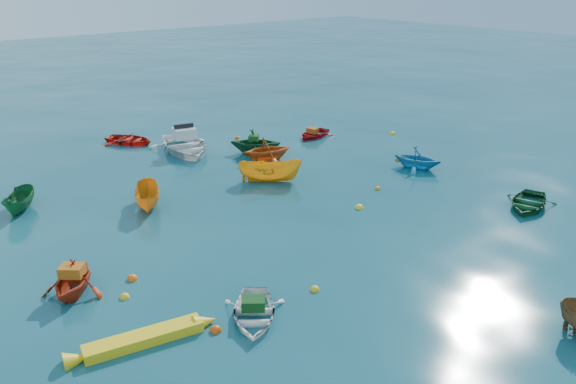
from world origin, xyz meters
TOP-DOWN VIEW (x-y plane):
  - ground at (0.00, 0.00)m, footprint 160.00×160.00m
  - dinghy_white_near at (-6.91, -1.59)m, footprint 3.26×3.38m
  - dinghy_orange_w at (-10.61, 3.37)m, footprint 3.18×3.21m
  - sampan_yellow_mid at (0.89, 7.48)m, footprint 3.22×3.03m
  - dinghy_green_e at (7.74, -2.60)m, footprint 3.60×3.03m
  - dinghy_cyan_se at (8.18, 3.96)m, footprint 2.92×3.12m
  - sampan_orange_n at (-5.34, 8.44)m, footprint 2.33×3.07m
  - dinghy_green_n at (3.14, 11.68)m, footprint 3.81×3.79m
  - dinghy_red_ne at (8.04, 12.05)m, footprint 3.11×2.56m
  - dinghy_red_far at (-1.63, 18.26)m, footprint 3.47×3.81m
  - dinghy_orange_far at (2.81, 10.19)m, footprint 3.36×3.11m
  - sampan_green_far at (-9.89, 11.70)m, footprint 2.28×2.70m
  - kayak_yellow at (-10.05, -0.56)m, footprint 4.14×1.43m
  - motorboat_white at (0.09, 14.48)m, footprint 4.48×5.51m
  - tarp_green_a at (-6.85, -1.52)m, footprint 0.90×0.87m
  - tarp_orange_a at (-10.58, 3.41)m, footprint 0.94×0.92m
  - tarp_green_b at (3.07, 11.75)m, footprint 0.90×0.90m
  - tarp_orange_b at (7.94, 12.03)m, footprint 0.66×0.77m
  - buoy_or_a at (-8.17, -1.40)m, footprint 0.36×0.36m
  - buoy_ye_a at (-4.38, -1.62)m, footprint 0.32×0.32m
  - buoy_or_b at (4.25, 3.25)m, footprint 0.29×0.29m
  - buoy_ye_b at (-9.46, 2.05)m, footprint 0.33×0.33m
  - buoy_or_c at (-8.75, 2.97)m, footprint 0.37×0.37m
  - buoy_ye_c at (1.83, 2.20)m, footprint 0.39×0.39m
  - buoy_or_d at (8.52, 5.49)m, footprint 0.38×0.38m
  - buoy_or_e at (4.06, 14.86)m, footprint 0.32×0.32m
  - buoy_ye_e at (12.44, 9.21)m, footprint 0.37×0.37m

SIDE VIEW (x-z plane):
  - ground at x=0.00m, z-range 0.00..0.00m
  - dinghy_white_near at x=-6.91m, z-range -0.29..0.29m
  - dinghy_orange_w at x=-10.61m, z-range -0.64..0.64m
  - sampan_yellow_mid at x=0.89m, z-range -0.62..0.62m
  - dinghy_green_e at x=7.74m, z-range -0.32..0.32m
  - dinghy_cyan_se at x=8.18m, z-range -0.66..0.66m
  - sampan_orange_n at x=-5.34m, z-range -0.56..0.56m
  - dinghy_green_n at x=3.14m, z-range -0.76..0.76m
  - dinghy_red_ne at x=8.04m, z-range -0.28..0.28m
  - dinghy_red_far at x=-1.63m, z-range -0.32..0.32m
  - dinghy_orange_far at x=2.81m, z-range -0.73..0.73m
  - sampan_green_far at x=-9.89m, z-range -0.50..0.50m
  - kayak_yellow at x=-10.05m, z-range -0.21..0.21m
  - motorboat_white at x=0.09m, z-range -0.80..0.80m
  - buoy_or_a at x=-8.17m, z-range -0.18..0.18m
  - buoy_ye_a at x=-4.38m, z-range -0.16..0.16m
  - buoy_or_b at x=4.25m, z-range -0.15..0.15m
  - buoy_ye_b at x=-9.46m, z-range -0.16..0.16m
  - buoy_or_c at x=-8.75m, z-range -0.19..0.19m
  - buoy_ye_c at x=1.83m, z-range -0.19..0.19m
  - buoy_or_d at x=8.52m, z-range -0.19..0.19m
  - buoy_or_e at x=4.06m, z-range -0.16..0.16m
  - buoy_ye_e at x=12.44m, z-range -0.18..0.18m
  - tarp_orange_b at x=7.94m, z-range 0.28..0.60m
  - tarp_green_a at x=-6.85m, z-range 0.29..0.63m
  - tarp_orange_a at x=-10.58m, z-range 0.64..1.00m
  - tarp_green_b at x=3.07m, z-range 0.76..1.11m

